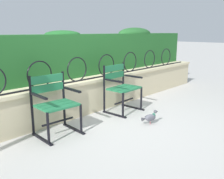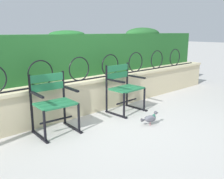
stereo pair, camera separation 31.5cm
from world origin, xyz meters
TOP-DOWN VIEW (x-y plane):
  - ground_plane at (0.00, 0.00)m, footprint 60.00×60.00m
  - stone_wall at (0.00, 0.87)m, footprint 7.53×0.41m
  - iron_arch_fence at (-0.14, 0.79)m, footprint 6.98×0.02m
  - hedge_row at (0.05, 1.32)m, footprint 7.38×0.56m
  - park_chair_left at (-0.88, 0.43)m, footprint 0.60×0.55m
  - park_chair_right at (0.56, 0.43)m, footprint 0.62×0.55m
  - pigeon_near_chairs at (0.36, -0.37)m, footprint 0.28×0.17m

SIDE VIEW (x-z plane):
  - ground_plane at x=0.00m, z-range 0.00..0.00m
  - pigeon_near_chairs at x=0.36m, z-range 0.00..0.22m
  - stone_wall at x=0.00m, z-range 0.00..0.61m
  - park_chair_left at x=-0.88m, z-range 0.03..0.89m
  - park_chair_right at x=0.56m, z-range 0.03..0.90m
  - iron_arch_fence at x=-0.14m, z-range 0.59..1.01m
  - hedge_row at x=0.05m, z-range 0.57..1.50m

